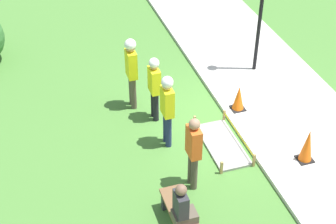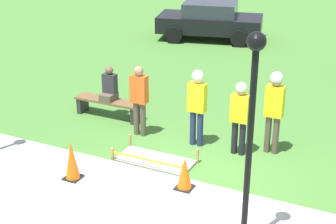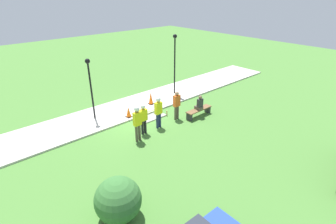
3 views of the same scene
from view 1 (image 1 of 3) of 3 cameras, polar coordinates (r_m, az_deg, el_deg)
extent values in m
plane|color=#477A33|center=(12.76, 6.54, -0.70)|extent=(60.00, 60.00, 0.00)
cube|color=#BCB7AD|center=(13.34, 12.66, 0.72)|extent=(28.00, 3.09, 0.10)
cube|color=gray|center=(11.92, 6.06, -3.62)|extent=(1.68, 0.77, 0.06)
cube|color=tan|center=(11.41, 9.51, -5.30)|extent=(0.05, 0.05, 0.33)
cube|color=tan|center=(12.56, 6.24, -0.43)|extent=(0.05, 0.05, 0.33)
cube|color=tan|center=(11.14, 5.95, -6.16)|extent=(0.05, 0.05, 0.33)
cube|color=tan|center=(12.31, 2.96, -1.09)|extent=(0.05, 0.05, 0.33)
cube|color=yellow|center=(11.91, 7.83, -2.45)|extent=(1.68, 0.00, 0.04)
cube|color=black|center=(11.75, 14.89, -5.06)|extent=(0.34, 0.34, 0.02)
cone|color=orange|center=(11.49, 15.20, -3.54)|extent=(0.29, 0.29, 0.79)
cube|color=black|center=(12.94, 7.72, 0.41)|extent=(0.34, 0.34, 0.02)
cone|color=orange|center=(12.74, 7.84, 1.61)|extent=(0.29, 0.29, 0.64)
cube|color=#2D2D33|center=(10.37, 0.36, -9.65)|extent=(0.12, 0.40, 0.42)
cube|color=brown|center=(9.67, 1.90, -12.01)|extent=(1.83, 0.44, 0.06)
cube|color=brown|center=(9.60, 1.87, -11.44)|extent=(0.34, 0.44, 0.18)
cube|color=#2D2D33|center=(9.33, 1.44, -10.17)|extent=(0.36, 0.20, 0.50)
sphere|color=brown|center=(9.07, 1.47, -8.64)|extent=(0.21, 0.21, 0.21)
cylinder|color=brown|center=(12.80, -3.84, 2.08)|extent=(0.14, 0.14, 0.89)
cylinder|color=brown|center=(12.94, -4.05, 2.51)|extent=(0.14, 0.14, 0.89)
cube|color=yellow|center=(12.43, -4.10, 5.32)|extent=(0.40, 0.22, 0.70)
sphere|color=#A37A5B|center=(12.19, -4.19, 7.21)|extent=(0.24, 0.24, 0.24)
sphere|color=white|center=(12.16, -4.21, 7.48)|extent=(0.28, 0.28, 0.28)
cylinder|color=black|center=(12.39, -1.36, 0.57)|extent=(0.14, 0.14, 0.79)
cylinder|color=black|center=(12.53, -1.60, 1.04)|extent=(0.14, 0.14, 0.79)
cube|color=yellow|center=(12.06, -1.53, 3.51)|extent=(0.40, 0.22, 0.62)
sphere|color=#A37A5B|center=(11.83, -1.56, 5.21)|extent=(0.21, 0.21, 0.21)
sphere|color=white|center=(11.80, -1.57, 5.45)|extent=(0.25, 0.25, 0.25)
cylinder|color=navy|center=(11.60, 0.06, -2.15)|extent=(0.14, 0.14, 0.85)
cylinder|color=navy|center=(11.74, -0.21, -1.62)|extent=(0.14, 0.14, 0.85)
cube|color=yellow|center=(11.21, -0.08, 1.14)|extent=(0.40, 0.22, 0.67)
sphere|color=tan|center=(10.95, -0.08, 3.06)|extent=(0.23, 0.23, 0.23)
sphere|color=white|center=(10.92, -0.08, 3.33)|extent=(0.26, 0.26, 0.26)
cylinder|color=brown|center=(10.61, 2.92, -6.76)|extent=(0.14, 0.14, 0.84)
cylinder|color=brown|center=(10.73, 2.58, -6.13)|extent=(0.14, 0.14, 0.84)
cube|color=#E55B1E|center=(10.16, 2.87, -3.34)|extent=(0.40, 0.22, 0.67)
sphere|color=#A37A5B|center=(9.88, 2.95, -1.36)|extent=(0.23, 0.23, 0.23)
cylinder|color=black|center=(13.78, 10.20, 10.59)|extent=(0.10, 0.10, 3.31)
camera|label=2|loc=(18.20, 29.99, 25.14)|focal=55.00mm
camera|label=3|loc=(18.30, -46.26, 25.11)|focal=28.00mm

